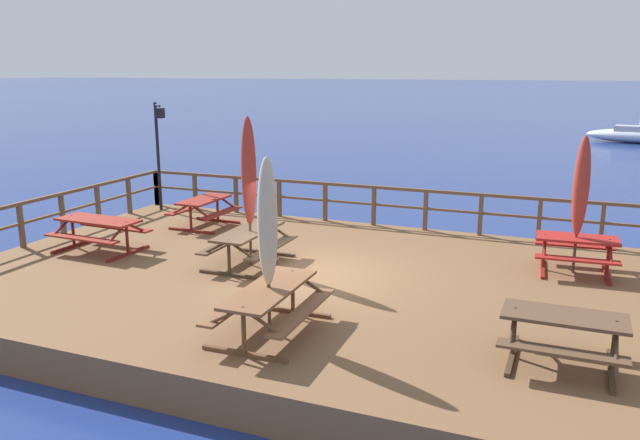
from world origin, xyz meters
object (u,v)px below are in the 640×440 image
Objects in this scene: picnic_table_front_left at (270,300)px; picnic_table_mid_centre at (99,228)px; picnic_table_back_right at (249,239)px; sailboat_distant at (634,135)px; picnic_table_front_right at (563,329)px; lamp_post_hooked at (159,140)px; patio_umbrella_short_mid at (249,172)px; picnic_table_mid_right at (576,247)px; patio_umbrella_short_back at (267,223)px; picnic_table_mid_left at (204,207)px; patio_umbrella_tall_front at (581,187)px.

picnic_table_mid_centre is at bearing 154.68° from picnic_table_front_left.
sailboat_distant reaches higher than picnic_table_back_right.
picnic_table_back_right and picnic_table_front_right have the same top height.
picnic_table_front_right is at bearing -95.22° from sailboat_distant.
patio_umbrella_short_mid is at bearing -37.08° from lamp_post_hooked.
patio_umbrella_short_back is (-4.52, -5.15, 1.27)m from picnic_table_mid_right.
picnic_table_mid_left is at bearing 130.18° from picnic_table_front_left.
picnic_table_back_right and picnic_table_front_left have the same top height.
patio_umbrella_short_back is (-4.39, -0.54, 1.26)m from picnic_table_front_right.
sailboat_distant is (7.86, 38.61, -1.95)m from patio_umbrella_short_back.
patio_umbrella_short_back is (5.77, -2.73, 1.25)m from picnic_table_mid_centre.
picnic_table_front_left is at bearing -101.47° from sailboat_distant.
lamp_post_hooked is (-1.23, 4.13, 1.55)m from picnic_table_mid_centre.
sailboat_distant reaches higher than picnic_table_front_right.
patio_umbrella_tall_front is (0.11, 4.60, 1.27)m from picnic_table_front_right.
picnic_table_front_left is at bearing -56.96° from patio_umbrella_short_mid.
patio_umbrella_short_mid is (-6.36, 2.53, 1.48)m from picnic_table_front_right.
picnic_table_back_right is 0.96× the size of picnic_table_front_left.
picnic_table_front_left is 7.43m from picnic_table_mid_left.
lamp_post_hooked is (-4.95, 3.75, 1.55)m from picnic_table_back_right.
picnic_table_back_right is 0.73× the size of patio_umbrella_tall_front.
picnic_table_front_left is 1.08× the size of picnic_table_mid_centre.
patio_umbrella_short_mid reaches higher than picnic_table_back_right.
lamp_post_hooked is at bearing 106.56° from picnic_table_mid_centre.
lamp_post_hooked is at bearing -115.07° from sailboat_distant.
patio_umbrella_short_mid reaches higher than picnic_table_mid_left.
picnic_table_front_left and picnic_table_mid_centre have the same top height.
picnic_table_mid_left is at bearing 176.76° from patio_umbrella_tall_front.
picnic_table_back_right is 0.66× the size of lamp_post_hooked.
patio_umbrella_tall_front is at bearing -3.24° from picnic_table_mid_left.
sailboat_distant is at bearing 78.49° from patio_umbrella_short_back.
patio_umbrella_short_mid is (-2.00, 3.07, 1.47)m from picnic_table_front_left.
picnic_table_mid_left is at bearing 71.29° from picnic_table_mid_centre.
picnic_table_front_left is 0.77× the size of patio_umbrella_short_back.
picnic_table_back_right is 1.25× the size of picnic_table_mid_left.
patio_umbrella_short_back reaches higher than picnic_table_back_right.
patio_umbrella_short_mid is at bearing 158.35° from picnic_table_front_right.
patio_umbrella_short_mid is (-6.49, -2.09, 1.49)m from picnic_table_mid_right.
picnic_table_mid_right is 0.53× the size of lamp_post_hooked.
picnic_table_mid_left is 9.37m from patio_umbrella_tall_front.
patio_umbrella_short_back reaches higher than picnic_table_front_right.
picnic_table_front_left is 3.95m from patio_umbrella_short_mid.
picnic_table_back_right is 1.25× the size of picnic_table_mid_right.
picnic_table_mid_centre is 10.62m from patio_umbrella_tall_front.
patio_umbrella_tall_front is 0.89× the size of lamp_post_hooked.
sailboat_distant reaches higher than picnic_table_mid_left.
picnic_table_front_left is 4.40m from picnic_table_front_right.
patio_umbrella_tall_front is (6.47, 2.08, -0.22)m from patio_umbrella_short_mid.
lamp_post_hooked reaches higher than patio_umbrella_tall_front.
picnic_table_mid_right is 0.83× the size of picnic_table_mid_centre.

